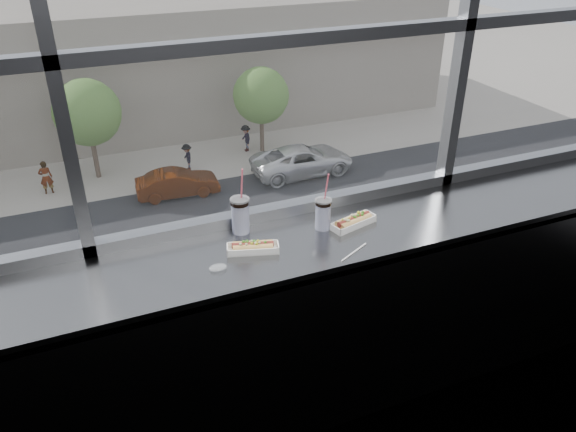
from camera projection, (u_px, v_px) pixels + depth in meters
name	position (u px, v px, depth m)	size (l,w,h in m)	color
wall_back_lower	(287.00, 296.00, 3.24)	(6.00, 6.00, 0.00)	black
counter	(308.00, 244.00, 2.77)	(6.00, 0.55, 0.06)	gray
counter_fascia	(327.00, 356.00, 2.82)	(6.00, 0.04, 1.04)	gray
hotdog_tray_left	(253.00, 247.00, 2.64)	(0.26, 0.15, 0.06)	white
hotdog_tray_right	(354.00, 221.00, 2.85)	(0.26, 0.14, 0.06)	white
soda_cup_left	(240.00, 214.00, 2.76)	(0.10, 0.10, 0.35)	white
soda_cup_right	(323.00, 212.00, 2.80)	(0.08, 0.08, 0.31)	white
loose_straw	(354.00, 252.00, 2.64)	(0.01, 0.01, 0.20)	white
wrapper	(218.00, 267.00, 2.52)	(0.09, 0.06, 0.02)	silver
plaza_ground	(74.00, 99.00, 43.89)	(120.00, 120.00, 0.00)	#A49B8D
street_asphalt	(115.00, 249.00, 24.98)	(80.00, 10.00, 0.06)	black
far_sidewalk	(96.00, 178.00, 31.42)	(80.00, 6.00, 0.04)	#A49B8D
far_building	(69.00, 65.00, 37.51)	(50.00, 14.00, 8.00)	gray
car_far_c	(302.00, 156.00, 31.32)	(6.43, 2.68, 2.14)	silver
car_near_e	(446.00, 207.00, 26.19)	(5.98, 2.49, 1.99)	#5D54A3
car_near_c	(85.00, 284.00, 20.71)	(6.77, 2.82, 2.26)	#B64409
car_near_d	(262.00, 246.00, 23.06)	(6.55, 2.73, 2.18)	white
car_far_b	(177.00, 179.00, 29.00)	(5.58, 2.32, 1.86)	#5A1C00
pedestrian_b	(45.00, 174.00, 29.18)	(0.98, 0.73, 2.20)	#66605B
pedestrian_c	(187.00, 155.00, 31.81)	(0.84, 0.63, 1.88)	#66605B
pedestrian_d	(246.00, 136.00, 34.25)	(0.88, 0.66, 1.98)	#66605B
tree_center	(87.00, 113.00, 29.64)	(3.57, 3.57, 5.58)	#47382B
tree_right	(261.00, 96.00, 33.04)	(3.34, 3.34, 5.22)	#47382B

